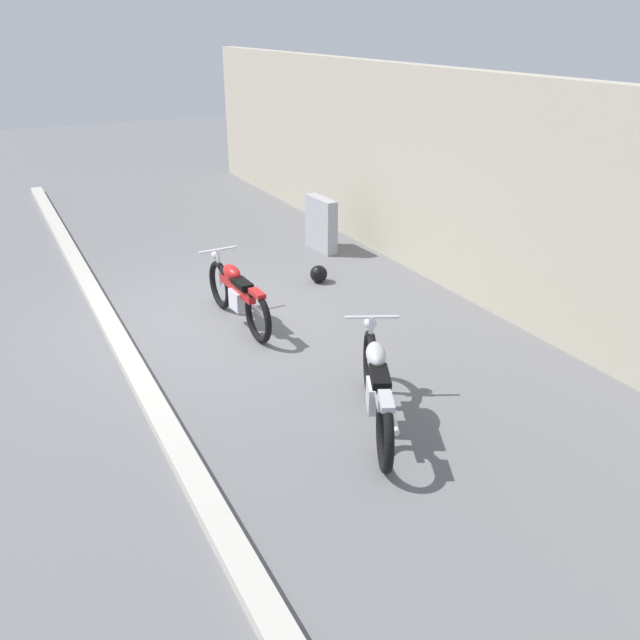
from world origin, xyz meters
TOP-DOWN VIEW (x-y plane):
  - ground_plane at (0.00, 0.00)m, footprint 40.00×40.00m
  - building_wall at (0.00, 3.76)m, footprint 18.00×0.30m
  - curb_strip at (0.00, -1.25)m, footprint 18.00×0.24m
  - stone_marker at (-2.05, 2.78)m, footprint 0.80×0.24m
  - helmet at (-0.64, 2.00)m, footprint 0.27×0.27m
  - motorcycle_red at (0.21, 0.34)m, footprint 1.96×0.55m
  - motorcycle_silver at (3.18, 0.67)m, footprint 1.89×1.04m

SIDE VIEW (x-z plane):
  - ground_plane at x=0.00m, z-range 0.00..0.00m
  - curb_strip at x=0.00m, z-range 0.00..0.12m
  - helmet at x=-0.64m, z-range 0.00..0.27m
  - motorcycle_red at x=0.21m, z-range -0.02..0.86m
  - motorcycle_silver at x=3.18m, z-range -0.02..0.91m
  - stone_marker at x=-2.05m, z-range 0.00..0.94m
  - building_wall at x=0.00m, z-range 0.00..3.14m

